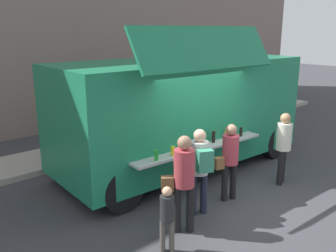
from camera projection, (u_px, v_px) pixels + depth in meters
ground_plane at (223, 197)px, 7.66m from camera, size 60.00×60.00×0.00m
food_truck_main at (182, 110)px, 8.94m from camera, size 6.38×3.15×3.48m
trash_bin at (215, 112)px, 13.40m from camera, size 0.60×0.60×0.96m
customer_front_ordering at (230, 156)px, 7.29m from camera, size 0.52×0.33×1.61m
customer_mid_with_backpack at (200, 164)px, 6.66m from camera, size 0.44×0.55×1.67m
customer_rear_waiting at (183, 176)px, 6.09m from camera, size 0.52×0.47×1.73m
customer_extra_browsing at (284, 142)px, 8.09m from camera, size 0.33×0.33×1.64m
child_near_queue at (167, 213)px, 5.61m from camera, size 0.23×0.23×1.11m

